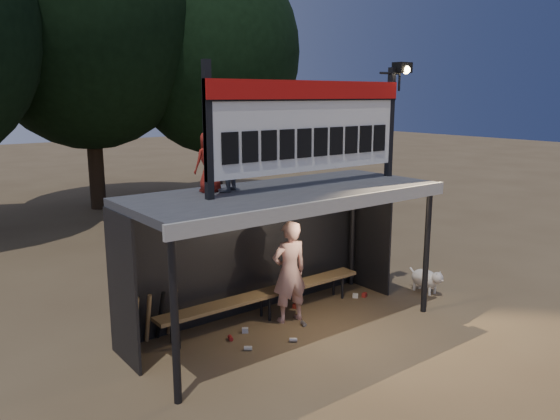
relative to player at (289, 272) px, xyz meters
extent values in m
plane|color=brown|center=(-0.27, -0.24, -0.87)|extent=(80.00, 80.00, 0.00)
imported|color=white|center=(0.00, 0.00, 0.00)|extent=(0.69, 0.51, 1.73)
imported|color=slate|center=(-1.13, 0.17, 1.93)|extent=(0.58, 0.55, 0.95)
imported|color=maroon|center=(-1.32, 0.28, 1.91)|extent=(0.45, 0.30, 0.91)
cube|color=#3A3A3C|center=(-0.27, -0.24, 1.39)|extent=(5.00, 2.00, 0.12)
cube|color=beige|center=(-0.27, -1.26, 1.35)|extent=(5.10, 0.06, 0.20)
cylinder|color=black|center=(-2.67, -1.14, 0.23)|extent=(0.10, 0.10, 2.20)
cylinder|color=black|center=(2.13, -1.14, 0.23)|extent=(0.10, 0.10, 2.20)
cylinder|color=black|center=(-2.67, 0.66, 0.23)|extent=(0.10, 0.10, 2.20)
cylinder|color=black|center=(2.13, 0.66, 0.23)|extent=(0.10, 0.10, 2.20)
cube|color=black|center=(-0.27, 0.76, 0.23)|extent=(5.00, 0.04, 2.20)
cube|color=black|center=(-2.77, 0.26, 0.23)|extent=(0.04, 1.00, 2.20)
cube|color=black|center=(2.23, 0.26, 0.23)|extent=(0.04, 1.00, 2.20)
cylinder|color=black|center=(-0.27, 0.76, 1.28)|extent=(5.00, 0.06, 0.06)
cube|color=black|center=(-1.62, -0.24, 2.40)|extent=(0.10, 0.10, 1.90)
cube|color=black|center=(2.08, -0.24, 2.40)|extent=(0.10, 0.10, 1.90)
cube|color=white|center=(0.23, -0.24, 2.40)|extent=(3.80, 0.08, 1.40)
cube|color=red|center=(0.23, -0.29, 2.96)|extent=(3.80, 0.04, 0.28)
cube|color=black|center=(0.23, -0.29, 2.81)|extent=(3.80, 0.02, 0.03)
cube|color=black|center=(-1.30, -0.29, 2.15)|extent=(0.27, 0.03, 0.45)
cube|color=black|center=(-0.96, -0.29, 2.15)|extent=(0.27, 0.03, 0.45)
cube|color=black|center=(-0.62, -0.29, 2.15)|extent=(0.27, 0.03, 0.45)
cube|color=black|center=(-0.28, -0.29, 2.15)|extent=(0.27, 0.03, 0.45)
cube|color=black|center=(0.06, -0.29, 2.15)|extent=(0.27, 0.03, 0.45)
cube|color=black|center=(0.40, -0.29, 2.15)|extent=(0.27, 0.03, 0.45)
cube|color=black|center=(0.74, -0.29, 2.15)|extent=(0.27, 0.03, 0.45)
cube|color=black|center=(1.08, -0.29, 2.15)|extent=(0.27, 0.03, 0.45)
cube|color=black|center=(1.42, -0.29, 2.15)|extent=(0.27, 0.03, 0.45)
cube|color=black|center=(1.76, -0.29, 2.15)|extent=(0.27, 0.03, 0.45)
cylinder|color=black|center=(2.03, -0.24, 3.25)|extent=(0.50, 0.04, 0.04)
cylinder|color=black|center=(2.28, -0.24, 3.10)|extent=(0.04, 0.04, 0.30)
cube|color=black|center=(2.28, -0.29, 3.35)|extent=(0.30, 0.22, 0.18)
sphere|color=#FFD88C|center=(2.28, -0.38, 3.31)|extent=(0.14, 0.14, 0.14)
cube|color=olive|center=(-0.27, 0.31, -0.42)|extent=(4.00, 0.35, 0.06)
cylinder|color=black|center=(-1.97, 0.19, -0.64)|extent=(0.05, 0.05, 0.45)
cylinder|color=black|center=(-1.97, 0.43, -0.64)|extent=(0.05, 0.05, 0.45)
cylinder|color=black|center=(-0.27, 0.19, -0.64)|extent=(0.05, 0.05, 0.45)
cylinder|color=black|center=(-0.27, 0.43, -0.64)|extent=(0.05, 0.05, 0.45)
cylinder|color=black|center=(1.43, 0.19, -0.64)|extent=(0.05, 0.05, 0.45)
cylinder|color=black|center=(1.43, 0.43, -0.64)|extent=(0.05, 0.05, 0.45)
cylinder|color=#302115|center=(0.73, 11.26, 1.22)|extent=(0.50, 0.50, 4.18)
ellipsoid|color=black|center=(0.73, 11.26, 5.31)|extent=(7.22, 7.22, 8.36)
cylinder|color=black|center=(4.73, 10.26, 0.89)|extent=(0.50, 0.50, 3.52)
ellipsoid|color=black|center=(4.73, 10.26, 4.33)|extent=(6.08, 6.08, 7.04)
ellipsoid|color=beige|center=(2.94, -0.53, -0.60)|extent=(0.36, 0.58, 0.36)
sphere|color=beige|center=(2.94, -0.81, -0.51)|extent=(0.22, 0.22, 0.22)
cone|color=beige|center=(2.94, -0.91, -0.53)|extent=(0.10, 0.10, 0.10)
cone|color=beige|center=(2.89, -0.83, -0.41)|extent=(0.06, 0.06, 0.07)
cone|color=beige|center=(2.99, -0.83, -0.41)|extent=(0.06, 0.06, 0.07)
cylinder|color=white|center=(2.86, -0.71, -0.78)|extent=(0.05, 0.05, 0.18)
cylinder|color=silver|center=(3.02, -0.71, -0.78)|extent=(0.05, 0.05, 0.18)
cylinder|color=beige|center=(2.86, -0.35, -0.78)|extent=(0.05, 0.05, 0.18)
cylinder|color=white|center=(3.02, -0.35, -0.78)|extent=(0.05, 0.05, 0.18)
cylinder|color=beige|center=(2.94, -0.23, -0.53)|extent=(0.04, 0.16, 0.14)
cylinder|color=#A2804B|center=(-2.47, 0.58, -0.44)|extent=(0.07, 0.27, 0.84)
cylinder|color=#9D7949|center=(-2.27, 0.58, -0.44)|extent=(0.08, 0.30, 0.83)
cylinder|color=black|center=(-2.07, 0.58, -0.44)|extent=(0.08, 0.33, 0.83)
cylinder|color=#A1774B|center=(-1.87, 0.58, -0.44)|extent=(0.09, 0.35, 0.82)
cube|color=#A1291B|center=(0.42, 0.35, -0.83)|extent=(0.11, 0.12, 0.08)
cylinder|color=#B7B7BC|center=(-0.47, -0.69, -0.83)|extent=(0.14, 0.13, 0.07)
cube|color=silver|center=(1.65, 0.07, -0.83)|extent=(0.12, 0.12, 0.08)
cylinder|color=maroon|center=(-1.20, -0.04, -0.83)|extent=(0.10, 0.13, 0.07)
cube|color=silver|center=(-0.87, 0.05, -0.83)|extent=(0.12, 0.11, 0.08)
cylinder|color=beige|center=(-1.18, -0.49, -0.83)|extent=(0.14, 0.13, 0.07)
cube|color=#A4231C|center=(1.81, -0.01, -0.83)|extent=(0.12, 0.10, 0.08)
cylinder|color=#A1A1A6|center=(0.06, -0.31, -0.83)|extent=(0.10, 0.13, 0.07)
camera|label=1|loc=(-5.41, -6.78, 2.88)|focal=35.00mm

